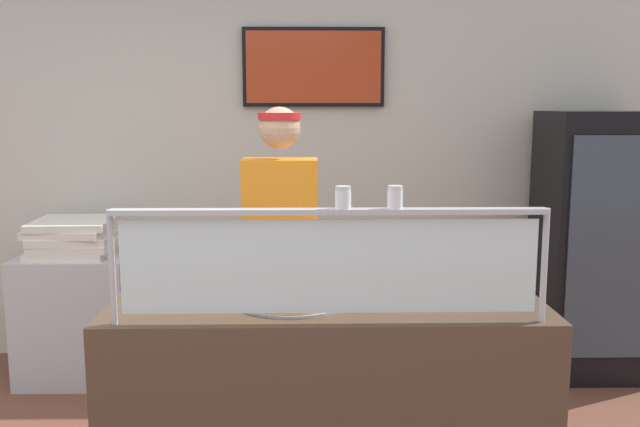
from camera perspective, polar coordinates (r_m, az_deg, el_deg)
shop_rear_unit at (r=4.86m, az=-0.14°, el=4.16°), size 6.23×0.13×2.70m
serving_counter at (r=3.11m, az=0.57°, el=-15.64°), size 1.83×0.71×0.95m
sneeze_guard at (r=2.59m, az=0.79°, el=-3.12°), size 1.65×0.06×0.44m
pizza_tray at (r=2.91m, az=-2.28°, el=-7.03°), size 0.47×0.47×0.04m
pizza_server at (r=2.89m, az=-2.63°, el=-6.72°), size 0.13×0.29×0.01m
parmesan_shaker at (r=2.56m, az=1.92°, el=1.21°), size 0.06×0.06×0.08m
pepper_flake_shaker at (r=2.57m, az=6.21°, el=1.23°), size 0.06×0.06×0.09m
worker_figure at (r=3.55m, az=-3.20°, el=-3.46°), size 0.41×0.50×1.76m
drink_fridge at (r=4.87m, az=21.70°, el=-2.38°), size 0.69×0.62×1.73m
prep_shelf at (r=4.79m, az=-19.29°, el=-8.01°), size 0.70×0.55×0.82m
pizza_box_stack at (r=4.67m, az=-19.62°, el=-1.85°), size 0.52×0.50×0.22m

